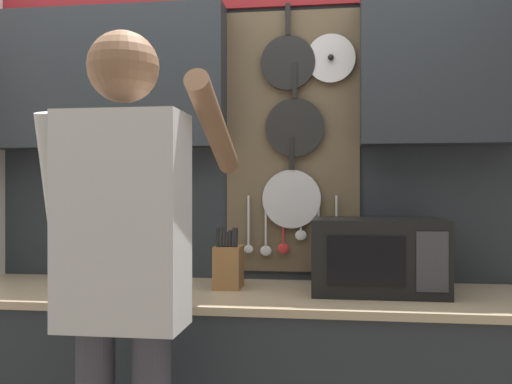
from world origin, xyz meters
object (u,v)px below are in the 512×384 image
Objects in this scene: person at (125,263)px; microwave at (378,255)px; knife_block at (228,266)px; utensil_crock at (125,268)px.

microwave is at bearing 39.14° from person.
knife_block is at bearing 179.99° from microwave.
microwave is at bearing -0.05° from utensil_crock.
utensil_crock is at bearing 110.58° from person.
utensil_crock is 0.19× the size of person.
utensil_crock is 0.72m from person.
person is (-0.20, -0.67, 0.09)m from knife_block.
utensil_crock is (-0.45, 0.00, -0.02)m from knife_block.
microwave is 0.62m from knife_block.
person is at bearing -106.87° from knife_block.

